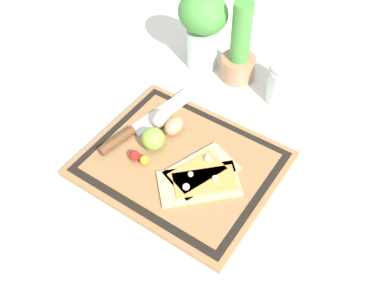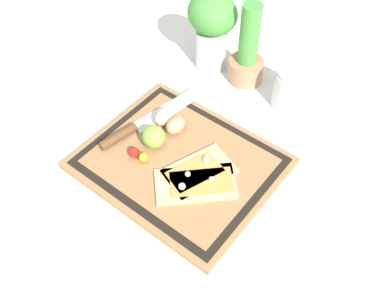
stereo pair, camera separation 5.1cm
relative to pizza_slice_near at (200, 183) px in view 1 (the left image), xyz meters
name	(u,v)px [view 1 (the left image)]	position (x,y,z in m)	size (l,w,h in m)	color
ground_plane	(181,166)	(-0.07, 0.03, -0.02)	(6.00, 6.00, 0.00)	silver
cutting_board	(181,163)	(-0.07, 0.03, -0.01)	(0.43, 0.36, 0.02)	#997047
pizza_slice_near	(200,183)	(0.00, 0.00, 0.00)	(0.19, 0.19, 0.02)	#DBBC7F
pizza_slice_far	(201,171)	(-0.02, 0.03, 0.00)	(0.14, 0.18, 0.02)	#DBBC7F
knife	(134,130)	(-0.22, 0.04, 0.00)	(0.09, 0.31, 0.02)	silver
egg_brown	(174,126)	(-0.14, 0.10, 0.01)	(0.04, 0.06, 0.04)	tan
egg_pink	(162,118)	(-0.18, 0.10, 0.01)	(0.04, 0.06, 0.04)	beige
lime	(154,138)	(-0.15, 0.03, 0.02)	(0.06, 0.06, 0.06)	#7FB742
cherry_tomato_red	(135,156)	(-0.16, -0.02, 0.01)	(0.03, 0.03, 0.03)	red
cherry_tomato_yellow	(144,160)	(-0.14, -0.02, 0.01)	(0.02, 0.02, 0.02)	gold
herb_pot	(239,53)	(-0.13, 0.38, 0.06)	(0.10, 0.10, 0.23)	#AD7A5B
sauce_jar	(284,85)	(0.02, 0.37, 0.02)	(0.09, 0.09, 0.11)	silver
herb_glass	(203,24)	(-0.24, 0.37, 0.11)	(0.14, 0.12, 0.23)	silver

